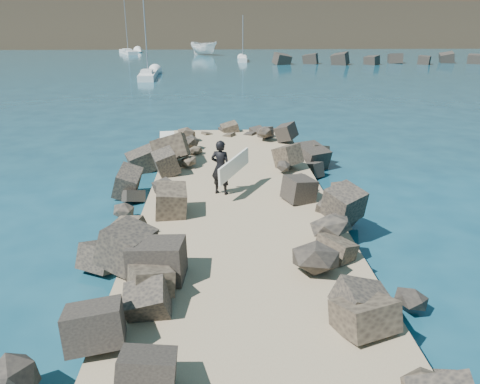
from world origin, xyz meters
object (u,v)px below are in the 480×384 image
(surfboard_resting, at_px, (168,147))
(sailboat_a, at_px, (148,75))
(surfer_with_board, at_px, (223,167))
(boat_imported, at_px, (204,48))

(surfboard_resting, xyz_separation_m, sailboat_a, (-5.56, 33.68, -0.69))
(surfer_with_board, distance_m, sailboat_a, 39.06)
(surfboard_resting, relative_size, boat_imported, 0.40)
(surfboard_resting, xyz_separation_m, boat_imported, (-0.34, 68.28, 0.17))
(surfer_with_board, bearing_deg, sailboat_a, 101.65)
(boat_imported, xyz_separation_m, sailboat_a, (-5.22, -34.60, -0.87))
(boat_imported, bearing_deg, sailboat_a, -142.99)
(boat_imported, relative_size, surfer_with_board, 3.00)
(surfboard_resting, height_order, sailboat_a, sailboat_a)
(surfboard_resting, distance_m, surfer_with_board, 5.15)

